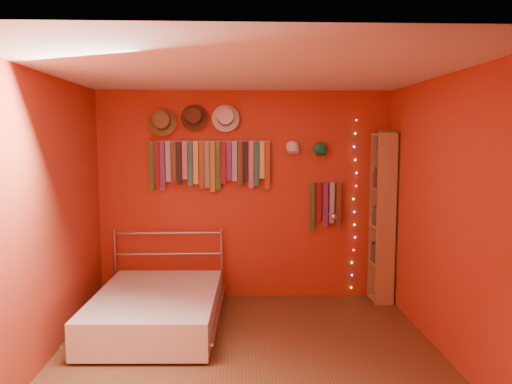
{
  "coord_description": "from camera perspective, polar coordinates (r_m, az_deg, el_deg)",
  "views": [
    {
      "loc": [
        -0.09,
        -4.22,
        1.95
      ],
      "look_at": [
        0.1,
        0.9,
        1.39
      ],
      "focal_mm": 35.0,
      "sensor_mm": 36.0,
      "label": 1
    }
  ],
  "objects": [
    {
      "name": "ground",
      "position": [
        4.65,
        -0.85,
        -18.52
      ],
      "size": [
        3.5,
        3.5,
        0.0
      ],
      "primitive_type": "plane",
      "color": "brown",
      "rests_on": "ground"
    },
    {
      "name": "cap_white",
      "position": [
        5.95,
        4.2,
        5.09
      ],
      "size": [
        0.17,
        0.21,
        0.17
      ],
      "color": "white",
      "rests_on": "back_wall"
    },
    {
      "name": "fedora_white",
      "position": [
        5.87,
        -3.51,
        8.5
      ],
      "size": [
        0.32,
        0.17,
        0.32
      ],
      "rotation": [
        1.36,
        0.0,
        0.0
      ],
      "color": "silver",
      "rests_on": "back_wall"
    },
    {
      "name": "left_wall",
      "position": [
        4.59,
        -23.34,
        -3.0
      ],
      "size": [
        0.02,
        3.5,
        2.5
      ],
      "primitive_type": "cube",
      "color": "#AD221B",
      "rests_on": "ground"
    },
    {
      "name": "small_tie_rack",
      "position": [
        6.05,
        7.93,
        -1.29
      ],
      "size": [
        0.4,
        0.03,
        0.6
      ],
      "color": "#ABABB0",
      "rests_on": "back_wall"
    },
    {
      "name": "tie_rack",
      "position": [
        5.92,
        -5.35,
        3.38
      ],
      "size": [
        1.45,
        0.03,
        0.6
      ],
      "color": "#ABABB0",
      "rests_on": "back_wall"
    },
    {
      "name": "back_wall",
      "position": [
        6.01,
        -1.23,
        -0.4
      ],
      "size": [
        3.5,
        0.02,
        2.5
      ],
      "primitive_type": "cube",
      "color": "#AD221B",
      "rests_on": "ground"
    },
    {
      "name": "cap_green",
      "position": [
        6.0,
        7.33,
        4.87
      ],
      "size": [
        0.17,
        0.21,
        0.17
      ],
      "color": "#197443",
      "rests_on": "back_wall"
    },
    {
      "name": "fedora_brown",
      "position": [
        5.9,
        -7.12,
        8.52
      ],
      "size": [
        0.31,
        0.17,
        0.31
      ],
      "rotation": [
        1.36,
        0.0,
        0.0
      ],
      "color": "#452818",
      "rests_on": "back_wall"
    },
    {
      "name": "bed",
      "position": [
        5.32,
        -11.29,
        -12.98
      ],
      "size": [
        1.36,
        1.81,
        0.86
      ],
      "rotation": [
        0.0,
        0.0,
        -0.03
      ],
      "color": "#ABABB0",
      "rests_on": "ground"
    },
    {
      "name": "bookshelf",
      "position": [
        6.08,
        14.65,
        -2.74
      ],
      "size": [
        0.25,
        0.34,
        2.0
      ],
      "color": "#A37C4A",
      "rests_on": "ground"
    },
    {
      "name": "reading_lamp",
      "position": [
        5.89,
        8.8,
        -2.74
      ],
      "size": [
        0.08,
        0.33,
        0.1
      ],
      "color": "#ABABB0",
      "rests_on": "back_wall"
    },
    {
      "name": "right_wall",
      "position": [
        4.65,
        21.23,
        -2.79
      ],
      "size": [
        0.02,
        3.5,
        2.5
      ],
      "primitive_type": "cube",
      "color": "#AD221B",
      "rests_on": "ground"
    },
    {
      "name": "fedora_olive",
      "position": [
        5.94,
        -10.7,
        7.9
      ],
      "size": [
        0.32,
        0.18,
        0.32
      ],
      "rotation": [
        1.36,
        0.0,
        0.0
      ],
      "color": "brown",
      "rests_on": "back_wall"
    },
    {
      "name": "fairy_lights",
      "position": [
        6.15,
        11.16,
        -1.52
      ],
      "size": [
        0.06,
        0.02,
        2.07
      ],
      "color": "#FF3333",
      "rests_on": "back_wall"
    },
    {
      "name": "ceiling",
      "position": [
        4.25,
        -0.91,
        13.73
      ],
      "size": [
        3.5,
        3.5,
        0.02
      ],
      "primitive_type": "cube",
      "color": "white",
      "rests_on": "back_wall"
    }
  ]
}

